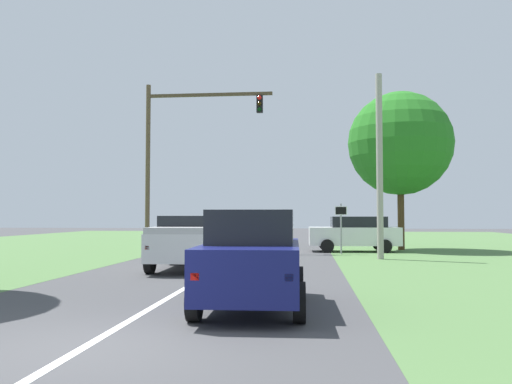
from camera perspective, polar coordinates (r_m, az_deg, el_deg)
name	(u,v)px	position (r m, az deg, el deg)	size (l,w,h in m)	color
ground_plane	(216,270)	(18.24, -4.40, -8.51)	(120.00, 120.00, 0.00)	#424244
lane_centre_stripe	(73,354)	(7.79, -19.42, -16.35)	(0.16, 39.27, 0.01)	white
red_suv_near	(253,257)	(10.73, -0.33, -7.10)	(2.17, 4.51, 1.99)	navy
pickup_truck_lead	(189,241)	(18.52, -7.28, -5.37)	(2.34, 5.23, 1.87)	silver
traffic_light	(177,143)	(27.88, -8.66, 5.30)	(6.73, 0.40, 8.84)	brown
keep_moving_sign	(341,222)	(25.87, 9.28, -3.22)	(0.60, 0.09, 2.48)	gray
oak_tree_right	(400,144)	(30.07, 15.47, 5.12)	(5.72, 5.72, 8.74)	#4C351E
crossing_suv_far	(355,233)	(27.87, 10.76, -4.44)	(4.72, 2.18, 1.84)	silver
utility_pole_right	(380,166)	(23.34, 13.36, 2.80)	(0.28, 0.28, 8.10)	#9E998E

